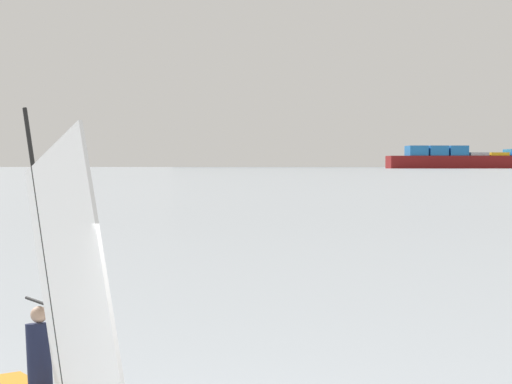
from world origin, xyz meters
TOP-DOWN VIEW (x-y plane):
  - windsurfer at (-2.09, 1.82)m, footprint 3.08×3.07m
  - cargo_ship at (83.38, 681.66)m, footprint 177.87×58.48m
  - distant_headland at (156.73, 1249.67)m, footprint 947.33×358.79m

SIDE VIEW (x-z plane):
  - windsurfer at x=-2.09m, z-range -0.95..3.18m
  - cargo_ship at x=83.38m, z-range -9.97..26.76m
  - distant_headland at x=156.73m, z-range 0.00..43.72m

